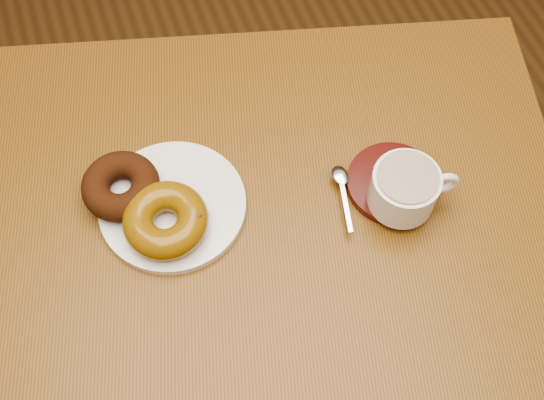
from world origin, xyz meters
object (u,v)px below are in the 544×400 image
object	(u,v)px
cafe_table	(260,250)
saucer	(393,183)
donut_plate	(173,205)
coffee_cup	(405,188)

from	to	relation	value
cafe_table	saucer	size ratio (longest dim) A/B	7.80
donut_plate	saucer	distance (m)	0.32
saucer	coffee_cup	size ratio (longest dim) A/B	1.08
cafe_table	coffee_cup	size ratio (longest dim) A/B	8.39
donut_plate	saucer	size ratio (longest dim) A/B	1.57
cafe_table	donut_plate	world-z (taller)	donut_plate
cafe_table	saucer	world-z (taller)	saucer
donut_plate	coffee_cup	size ratio (longest dim) A/B	1.69
saucer	cafe_table	bearing A→B (deg)	172.85
donut_plate	saucer	xyz separation A→B (m)	(0.31, -0.07, 0.00)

